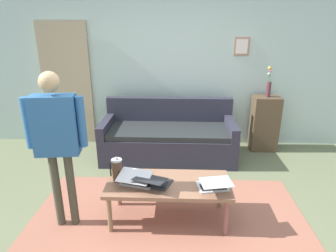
# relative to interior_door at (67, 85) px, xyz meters

# --- Properties ---
(ground_plane) EXTENTS (7.68, 7.68, 0.00)m
(ground_plane) POSITION_rel_interior_door_xyz_m (-1.74, 2.11, -1.02)
(ground_plane) COLOR #69704F
(area_rug) EXTENTS (2.98, 1.88, 0.01)m
(area_rug) POSITION_rel_interior_door_xyz_m (-1.79, 2.21, -1.02)
(area_rug) COLOR #A0614C
(area_rug) RESTS_ON ground_plane
(back_wall) EXTENTS (7.04, 0.11, 2.70)m
(back_wall) POSITION_rel_interior_door_xyz_m (-1.74, -0.09, 0.33)
(back_wall) COLOR #B0C7BE
(back_wall) RESTS_ON ground_plane
(interior_door) EXTENTS (0.82, 0.09, 2.05)m
(interior_door) POSITION_rel_interior_door_xyz_m (0.00, 0.00, 0.00)
(interior_door) COLOR tan
(interior_door) RESTS_ON ground_plane
(couch) EXTENTS (2.02, 0.86, 0.88)m
(couch) POSITION_rel_interior_door_xyz_m (-1.73, 0.55, -0.72)
(couch) COLOR #2A2A37
(couch) RESTS_ON ground_plane
(coffee_table) EXTENTS (1.29, 0.58, 0.45)m
(coffee_table) POSITION_rel_interior_door_xyz_m (-1.79, 2.11, -0.63)
(coffee_table) COLOR #8F6349
(coffee_table) RESTS_ON ground_plane
(laptop_left) EXTENTS (0.41, 0.44, 0.14)m
(laptop_left) POSITION_rel_interior_door_xyz_m (-1.65, 2.17, -0.53)
(laptop_left) COLOR #28282D
(laptop_left) RESTS_ON coffee_table
(laptop_center) EXTENTS (0.36, 0.38, 0.12)m
(laptop_center) POSITION_rel_interior_door_xyz_m (-2.25, 2.22, -0.53)
(laptop_center) COLOR silver
(laptop_center) RESTS_ON coffee_table
(laptop_right) EXTENTS (0.40, 0.40, 0.15)m
(laptop_right) POSITION_rel_interior_door_xyz_m (-1.47, 2.15, -0.53)
(laptop_right) COLOR silver
(laptop_right) RESTS_ON coffee_table
(french_press) EXTENTS (0.13, 0.11, 0.27)m
(french_press) POSITION_rel_interior_door_xyz_m (-1.26, 2.08, -0.46)
(french_press) COLOR #4C3323
(french_press) RESTS_ON coffee_table
(side_shelf) EXTENTS (0.42, 0.32, 0.90)m
(side_shelf) POSITION_rel_interior_door_xyz_m (-3.30, 0.19, -0.57)
(side_shelf) COLOR brown
(side_shelf) RESTS_ON ground_plane
(flower_vase) EXTENTS (0.08, 0.09, 0.48)m
(flower_vase) POSITION_rel_interior_door_xyz_m (-3.30, 0.19, 0.07)
(flower_vase) COLOR #552C36
(flower_vase) RESTS_ON side_shelf
(person_standing) EXTENTS (0.57, 0.23, 1.62)m
(person_standing) POSITION_rel_interior_door_xyz_m (-0.73, 2.24, 0.01)
(person_standing) COLOR #454333
(person_standing) RESTS_ON ground_plane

